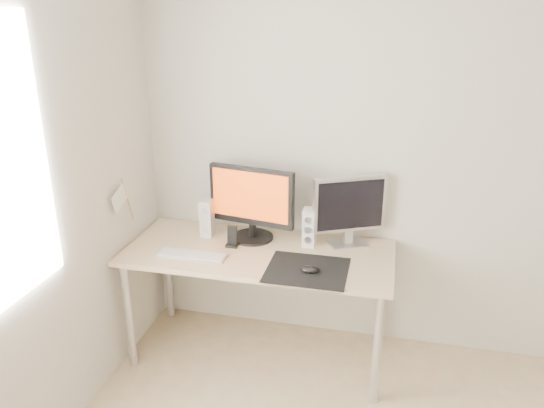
{
  "coord_description": "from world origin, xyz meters",
  "views": [
    {
      "loc": [
        -0.19,
        -1.4,
        2.11
      ],
      "look_at": [
        -0.86,
        1.45,
        1.01
      ],
      "focal_mm": 35.0,
      "sensor_mm": 36.0,
      "label": 1
    }
  ],
  "objects_px": {
    "speaker_left": "(207,218)",
    "keyboard": "(192,255)",
    "desk": "(259,262)",
    "speaker_right": "(309,228)",
    "mouse": "(310,269)",
    "main_monitor": "(252,201)",
    "second_monitor": "(349,208)",
    "phone_dock": "(232,240)"
  },
  "relations": [
    {
      "from": "main_monitor",
      "to": "speaker_right",
      "type": "height_order",
      "value": "main_monitor"
    },
    {
      "from": "desk",
      "to": "main_monitor",
      "type": "relative_size",
      "value": 2.91
    },
    {
      "from": "speaker_left",
      "to": "keyboard",
      "type": "height_order",
      "value": "speaker_left"
    },
    {
      "from": "desk",
      "to": "speaker_right",
      "type": "xyz_separation_m",
      "value": [
        0.28,
        0.14,
        0.2
      ]
    },
    {
      "from": "second_monitor",
      "to": "keyboard",
      "type": "bearing_deg",
      "value": -156.82
    },
    {
      "from": "mouse",
      "to": "keyboard",
      "type": "bearing_deg",
      "value": 176.26
    },
    {
      "from": "speaker_right",
      "to": "phone_dock",
      "type": "distance_m",
      "value": 0.47
    },
    {
      "from": "speaker_left",
      "to": "speaker_right",
      "type": "relative_size",
      "value": 1.0
    },
    {
      "from": "mouse",
      "to": "speaker_right",
      "type": "relative_size",
      "value": 0.43
    },
    {
      "from": "mouse",
      "to": "second_monitor",
      "type": "distance_m",
      "value": 0.5
    },
    {
      "from": "speaker_left",
      "to": "speaker_right",
      "type": "bearing_deg",
      "value": -0.24
    },
    {
      "from": "desk",
      "to": "speaker_left",
      "type": "bearing_deg",
      "value": 159.13
    },
    {
      "from": "main_monitor",
      "to": "second_monitor",
      "type": "relative_size",
      "value": 1.26
    },
    {
      "from": "second_monitor",
      "to": "speaker_left",
      "type": "xyz_separation_m",
      "value": [
        -0.88,
        -0.07,
        -0.12
      ]
    },
    {
      "from": "mouse",
      "to": "main_monitor",
      "type": "xyz_separation_m",
      "value": [
        -0.43,
        0.37,
        0.23
      ]
    },
    {
      "from": "desk",
      "to": "second_monitor",
      "type": "bearing_deg",
      "value": 22.26
    },
    {
      "from": "second_monitor",
      "to": "keyboard",
      "type": "xyz_separation_m",
      "value": [
        -0.87,
        -0.37,
        -0.23
      ]
    },
    {
      "from": "main_monitor",
      "to": "keyboard",
      "type": "height_order",
      "value": "main_monitor"
    },
    {
      "from": "keyboard",
      "to": "phone_dock",
      "type": "relative_size",
      "value": 3.16
    },
    {
      "from": "speaker_right",
      "to": "phone_dock",
      "type": "xyz_separation_m",
      "value": [
        -0.45,
        -0.12,
        -0.08
      ]
    },
    {
      "from": "second_monitor",
      "to": "speaker_left",
      "type": "distance_m",
      "value": 0.89
    },
    {
      "from": "speaker_left",
      "to": "keyboard",
      "type": "bearing_deg",
      "value": -88.24
    },
    {
      "from": "keyboard",
      "to": "phone_dock",
      "type": "height_order",
      "value": "phone_dock"
    },
    {
      "from": "main_monitor",
      "to": "phone_dock",
      "type": "distance_m",
      "value": 0.27
    },
    {
      "from": "desk",
      "to": "phone_dock",
      "type": "xyz_separation_m",
      "value": [
        -0.17,
        0.02,
        0.12
      ]
    },
    {
      "from": "keyboard",
      "to": "speaker_left",
      "type": "bearing_deg",
      "value": 91.76
    },
    {
      "from": "desk",
      "to": "mouse",
      "type": "bearing_deg",
      "value": -31.47
    },
    {
      "from": "mouse",
      "to": "phone_dock",
      "type": "height_order",
      "value": "phone_dock"
    },
    {
      "from": "desk",
      "to": "speaker_left",
      "type": "distance_m",
      "value": 0.45
    },
    {
      "from": "main_monitor",
      "to": "speaker_left",
      "type": "relative_size",
      "value": 2.3
    },
    {
      "from": "speaker_right",
      "to": "desk",
      "type": "bearing_deg",
      "value": -153.58
    },
    {
      "from": "desk",
      "to": "keyboard",
      "type": "distance_m",
      "value": 0.41
    },
    {
      "from": "mouse",
      "to": "second_monitor",
      "type": "height_order",
      "value": "second_monitor"
    },
    {
      "from": "speaker_left",
      "to": "phone_dock",
      "type": "height_order",
      "value": "speaker_left"
    },
    {
      "from": "mouse",
      "to": "speaker_right",
      "type": "bearing_deg",
      "value": 100.51
    },
    {
      "from": "keyboard",
      "to": "phone_dock",
      "type": "xyz_separation_m",
      "value": [
        0.19,
        0.19,
        0.03
      ]
    },
    {
      "from": "mouse",
      "to": "phone_dock",
      "type": "xyz_separation_m",
      "value": [
        -0.52,
        0.23,
        0.02
      ]
    },
    {
      "from": "mouse",
      "to": "main_monitor",
      "type": "height_order",
      "value": "main_monitor"
    },
    {
      "from": "mouse",
      "to": "keyboard",
      "type": "relative_size",
      "value": 0.24
    },
    {
      "from": "main_monitor",
      "to": "phone_dock",
      "type": "bearing_deg",
      "value": -123.05
    },
    {
      "from": "main_monitor",
      "to": "second_monitor",
      "type": "height_order",
      "value": "main_monitor"
    },
    {
      "from": "mouse",
      "to": "keyboard",
      "type": "xyz_separation_m",
      "value": [
        -0.71,
        0.05,
        -0.01
      ]
    }
  ]
}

